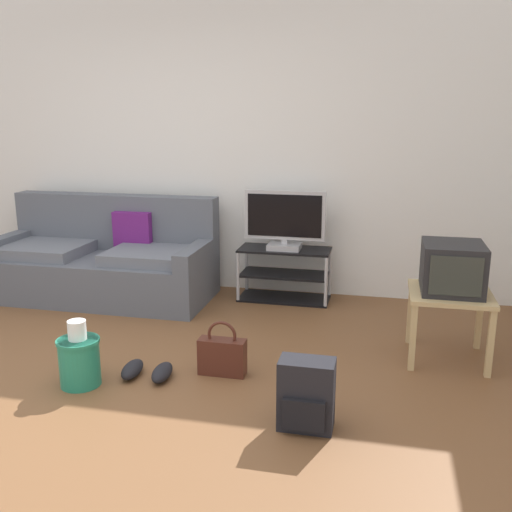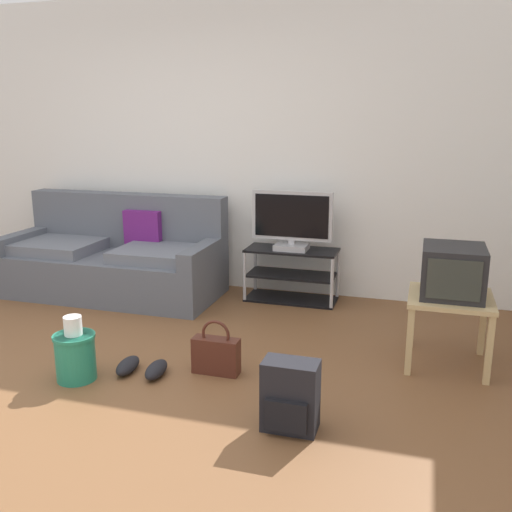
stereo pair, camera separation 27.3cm
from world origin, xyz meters
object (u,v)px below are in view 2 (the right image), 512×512
sneakers_pair (142,368)px  couch (115,259)px  flat_tv (292,221)px  tv_stand (292,275)px  side_table (450,307)px  handbag (216,354)px  backpack (290,396)px  crt_tv (453,271)px  cleaning_bucket (75,353)px

sneakers_pair → couch: bearing=125.0°
flat_tv → sneakers_pair: flat_tv is taller
tv_stand → flat_tv: 0.49m
side_table → handbag: bearing=-158.1°
backpack → sneakers_pair: backpack is taller
tv_stand → crt_tv: 1.72m
couch → crt_tv: (2.95, -0.77, 0.32)m
backpack → couch: bearing=153.2°
cleaning_bucket → couch: bearing=112.4°
side_table → cleaning_bucket: side_table is taller
tv_stand → handbag: (-0.12, -1.62, -0.11)m
backpack → flat_tv: bearing=117.9°
tv_stand → sneakers_pair: size_ratio=2.43×
flat_tv → handbag: flat_tv is taller
flat_tv → crt_tv: 1.65m
couch → handbag: (1.52, -1.36, -0.19)m
couch → sneakers_pair: 1.88m
handbag → cleaning_bucket: size_ratio=0.86×
flat_tv → handbag: bearing=-94.3°
backpack → sneakers_pair: (-1.07, 0.37, -0.14)m
cleaning_bucket → backpack: bearing=-7.4°
handbag → sneakers_pair: 0.49m
couch → crt_tv: bearing=-14.7°
couch → tv_stand: 1.66m
cleaning_bucket → sneakers_pair: 0.43m
crt_tv → cleaning_bucket: (-2.25, -0.93, -0.47)m
couch → side_table: size_ratio=3.73×
handbag → sneakers_pair: (-0.46, -0.16, -0.09)m
handbag → cleaning_bucket: 0.89m
crt_tv → backpack: 1.46m
flat_tv → cleaning_bucket: 2.22m
tv_stand → cleaning_bucket: (-0.94, -1.95, -0.06)m
side_table → flat_tv: bearing=142.2°
couch → tv_stand: size_ratio=2.45×
flat_tv → couch: bearing=-172.0°
side_table → crt_tv: (-0.00, 0.02, 0.24)m
flat_tv → sneakers_pair: size_ratio=2.13×
handbag → cleaning_bucket: cleaning_bucket is taller
crt_tv → cleaning_bucket: crt_tv is taller
couch → crt_tv: size_ratio=4.56×
flat_tv → sneakers_pair: bearing=-108.2°
handbag → side_table: bearing=21.9°
crt_tv → handbag: 1.63m
tv_stand → side_table: side_table is taller
couch → backpack: size_ratio=5.16×
crt_tv → backpack: crt_tv is taller
handbag → flat_tv: bearing=85.7°
flat_tv → sneakers_pair: (-0.57, -1.75, -0.69)m
flat_tv → backpack: 2.24m
couch → side_table: couch is taller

